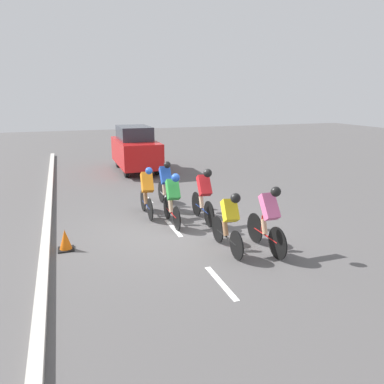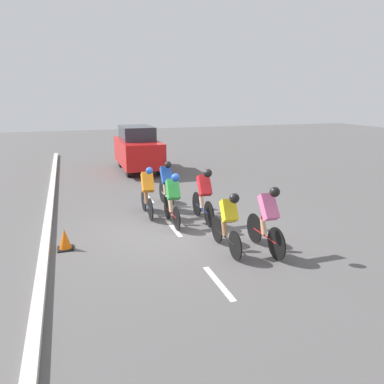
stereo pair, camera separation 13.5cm
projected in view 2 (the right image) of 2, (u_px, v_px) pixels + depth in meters
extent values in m
plane|color=#565454|center=(174.00, 229.00, 9.95)|extent=(60.00, 60.00, 0.00)
cube|color=white|center=(219.00, 283.00, 7.10)|extent=(0.12, 1.40, 0.01)
cube|color=white|center=(173.00, 228.00, 10.04)|extent=(0.12, 1.40, 0.01)
cube|color=white|center=(148.00, 197.00, 12.98)|extent=(0.12, 1.40, 0.01)
cube|color=beige|center=(46.00, 239.00, 9.05)|extent=(0.20, 27.99, 0.14)
cylinder|color=black|center=(197.00, 204.00, 10.97)|extent=(0.03, 0.71, 0.71)
cylinder|color=black|center=(209.00, 214.00, 10.03)|extent=(0.03, 0.71, 0.71)
cylinder|color=navy|center=(203.00, 209.00, 10.50)|extent=(0.04, 1.01, 0.04)
cylinder|color=navy|center=(200.00, 200.00, 10.61)|extent=(0.04, 0.04, 0.42)
cylinder|color=green|center=(202.00, 205.00, 10.52)|extent=(0.07, 0.07, 0.16)
cylinder|color=beige|center=(202.00, 202.00, 10.52)|extent=(0.12, 0.23, 0.36)
cube|color=red|center=(204.00, 185.00, 10.23)|extent=(0.34, 0.49, 0.59)
sphere|color=black|center=(208.00, 173.00, 9.94)|extent=(0.23, 0.23, 0.23)
cylinder|color=black|center=(167.00, 208.00, 10.69)|extent=(0.03, 0.64, 0.64)
cylinder|color=black|center=(176.00, 218.00, 9.81)|extent=(0.03, 0.64, 0.64)
cylinder|color=red|center=(172.00, 213.00, 10.25)|extent=(0.04, 0.95, 0.04)
cylinder|color=red|center=(170.00, 204.00, 10.35)|extent=(0.04, 0.04, 0.42)
cylinder|color=yellow|center=(171.00, 209.00, 10.27)|extent=(0.07, 0.07, 0.16)
cylinder|color=beige|center=(171.00, 206.00, 10.27)|extent=(0.12, 0.23, 0.36)
cube|color=green|center=(173.00, 189.00, 9.99)|extent=(0.35, 0.47, 0.57)
sphere|color=blue|center=(176.00, 178.00, 9.70)|extent=(0.22, 0.22, 0.22)
cylinder|color=black|center=(254.00, 228.00, 8.98)|extent=(0.03, 0.72, 0.72)
cylinder|color=black|center=(276.00, 244.00, 8.04)|extent=(0.03, 0.72, 0.72)
cylinder|color=red|center=(265.00, 235.00, 8.51)|extent=(0.04, 1.02, 0.04)
cylinder|color=red|center=(261.00, 224.00, 8.62)|extent=(0.04, 0.04, 0.42)
cylinder|color=#1999D8|center=(264.00, 231.00, 8.53)|extent=(0.07, 0.07, 0.16)
cylinder|color=#DBAD84|center=(263.00, 227.00, 8.54)|extent=(0.12, 0.23, 0.36)
cube|color=pink|center=(269.00, 207.00, 8.24)|extent=(0.32, 0.50, 0.59)
sphere|color=black|center=(275.00, 192.00, 7.94)|extent=(0.22, 0.22, 0.22)
cylinder|color=black|center=(144.00, 200.00, 11.46)|extent=(0.03, 0.64, 0.64)
cylinder|color=black|center=(150.00, 209.00, 10.58)|extent=(0.03, 0.64, 0.64)
cylinder|color=navy|center=(147.00, 205.00, 11.02)|extent=(0.04, 0.96, 0.04)
cylinder|color=navy|center=(146.00, 196.00, 11.12)|extent=(0.04, 0.04, 0.42)
cylinder|color=yellow|center=(146.00, 201.00, 11.04)|extent=(0.07, 0.07, 0.16)
cylinder|color=#9E704C|center=(146.00, 198.00, 11.04)|extent=(0.12, 0.23, 0.36)
cube|color=orange|center=(148.00, 182.00, 10.76)|extent=(0.35, 0.49, 0.60)
sphere|color=blue|center=(149.00, 171.00, 10.46)|extent=(0.20, 0.20, 0.20)
cylinder|color=black|center=(217.00, 229.00, 9.00)|extent=(0.03, 0.64, 0.64)
cylinder|color=black|center=(235.00, 246.00, 8.04)|extent=(0.03, 0.64, 0.64)
cylinder|color=black|center=(226.00, 237.00, 8.52)|extent=(0.04, 1.04, 0.04)
cylinder|color=black|center=(223.00, 226.00, 8.64)|extent=(0.04, 0.04, 0.42)
cylinder|color=#1999D8|center=(225.00, 232.00, 8.54)|extent=(0.07, 0.07, 0.16)
cylinder|color=#9E704C|center=(224.00, 228.00, 8.55)|extent=(0.12, 0.23, 0.36)
cube|color=yellow|center=(229.00, 211.00, 8.27)|extent=(0.36, 0.44, 0.54)
sphere|color=black|center=(234.00, 198.00, 7.99)|extent=(0.22, 0.22, 0.22)
cylinder|color=black|center=(162.00, 192.00, 12.38)|extent=(0.03, 0.69, 0.69)
cylinder|color=black|center=(170.00, 200.00, 11.45)|extent=(0.03, 0.69, 0.69)
cylinder|color=#B7B7BC|center=(166.00, 196.00, 11.91)|extent=(0.04, 1.02, 0.04)
cylinder|color=#B7B7BC|center=(164.00, 188.00, 12.03)|extent=(0.04, 0.04, 0.42)
cylinder|color=#1999D8|center=(165.00, 192.00, 11.94)|extent=(0.07, 0.07, 0.16)
cylinder|color=beige|center=(165.00, 190.00, 11.94)|extent=(0.12, 0.23, 0.36)
cube|color=blue|center=(166.00, 175.00, 11.65)|extent=(0.32, 0.47, 0.56)
sphere|color=black|center=(168.00, 165.00, 11.35)|extent=(0.21, 0.21, 0.21)
cylinder|color=black|center=(159.00, 168.00, 16.56)|extent=(0.14, 0.64, 0.64)
cylinder|color=black|center=(128.00, 170.00, 16.15)|extent=(0.14, 0.64, 0.64)
cylinder|color=black|center=(147.00, 159.00, 18.79)|extent=(0.14, 0.64, 0.64)
cylinder|color=black|center=(120.00, 161.00, 18.38)|extent=(0.14, 0.64, 0.64)
cube|color=red|center=(138.00, 152.00, 17.33)|extent=(1.70, 3.92, 1.12)
cube|color=#2D333D|center=(137.00, 133.00, 17.29)|extent=(1.39, 2.15, 0.61)
cube|color=black|center=(66.00, 248.00, 8.66)|extent=(0.36, 0.36, 0.03)
cone|color=orange|center=(65.00, 239.00, 8.60)|extent=(0.28, 0.28, 0.46)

